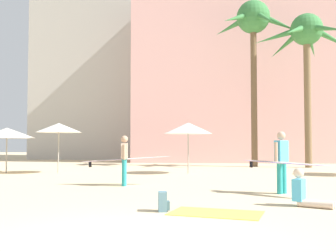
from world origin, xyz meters
name	(u,v)px	position (x,y,z in m)	size (l,w,h in m)	color
ground	(131,246)	(0.00, 0.00, 0.00)	(120.00, 120.00, 0.00)	beige
hotel_pink	(255,82)	(5.80, 28.75, 6.82)	(20.01, 9.76, 13.64)	beige
palm_tree_far_left	(253,26)	(4.45, 19.75, 8.98)	(5.26, 5.54, 10.64)	brown
palm_tree_left	(306,40)	(7.58, 19.10, 7.85)	(6.27, 5.92, 9.48)	brown
cafe_umbrella_1	(59,128)	(-5.94, 13.38, 2.23)	(2.22, 2.22, 2.46)	gray
cafe_umbrella_2	(188,128)	(0.43, 13.65, 2.19)	(2.37, 2.37, 2.47)	gray
cafe_umbrella_3	(7,133)	(-8.59, 13.40, 1.98)	(2.75, 2.75, 2.23)	gray
beach_towel	(216,213)	(1.30, 2.70, 0.01)	(1.86, 1.09, 0.01)	#F4CC4C
backpack	(163,202)	(0.19, 2.85, 0.20)	(0.27, 0.32, 0.42)	slate
person_near_left	(125,159)	(-1.60, 7.93, 0.93)	(3.19, 0.86, 1.72)	teal
person_mid_left	(282,161)	(3.33, 5.97, 0.95)	(2.28, 2.05, 1.79)	teal
person_near_right	(306,193)	(3.39, 3.75, 0.31)	(0.95, 0.77, 0.88)	beige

